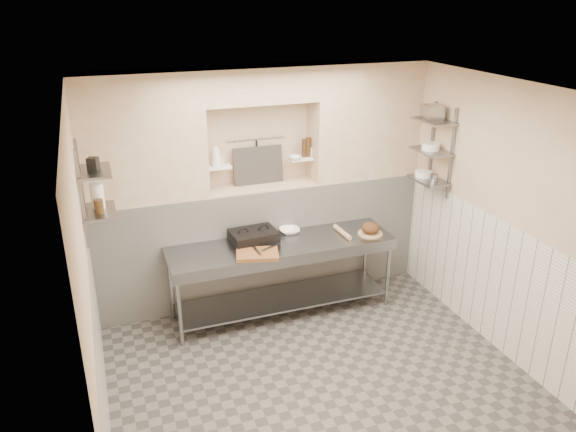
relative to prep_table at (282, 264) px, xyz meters
name	(u,v)px	position (x,y,z in m)	size (l,w,h in m)	color
floor	(315,376)	(-0.06, -1.18, -0.69)	(4.00, 3.90, 0.10)	#5B5550
ceiling	(322,85)	(-0.06, -1.18, 2.21)	(4.00, 3.90, 0.10)	silver
wall_left	(81,283)	(-2.11, -1.18, 0.76)	(0.10, 3.90, 2.80)	beige
wall_right	(502,217)	(1.99, -1.18, 0.76)	(0.10, 3.90, 2.80)	beige
wall_back	(255,181)	(-0.06, 0.82, 0.76)	(4.00, 0.10, 2.80)	beige
wall_front	(447,378)	(-0.06, -3.18, 0.76)	(4.00, 0.10, 2.80)	beige
backwall_lower	(262,241)	(-0.06, 0.57, 0.06)	(4.00, 0.40, 1.40)	silver
alcove_sill	(261,186)	(-0.06, 0.57, 0.77)	(1.30, 0.40, 0.02)	beige
backwall_pillar_left	(141,139)	(-1.39, 0.57, 1.46)	(1.35, 0.40, 1.40)	beige
backwall_pillar_right	(364,121)	(1.26, 0.57, 1.46)	(1.35, 0.40, 1.40)	beige
backwall_header	(259,85)	(-0.06, 0.57, 1.96)	(1.30, 0.40, 0.40)	beige
wainscot_left	(100,355)	(-2.05, -1.18, 0.06)	(0.02, 3.90, 1.40)	silver
wainscot_right	(488,278)	(1.93, -1.18, 0.06)	(0.02, 3.90, 1.40)	silver
alcove_shelf_left	(219,167)	(-0.56, 0.57, 1.06)	(0.28, 0.16, 0.03)	white
alcove_shelf_right	(301,159)	(0.44, 0.57, 1.06)	(0.28, 0.16, 0.03)	white
utensil_rail	(256,139)	(-0.06, 0.74, 1.31)	(0.02, 0.02, 0.70)	gray
hanging_steel	(257,153)	(-0.06, 0.72, 1.14)	(0.02, 0.02, 0.30)	black
splash_panel	(258,165)	(-0.06, 0.67, 1.00)	(0.60, 0.02, 0.45)	#383330
shelf_rail_left_a	(81,187)	(-2.04, 0.07, 1.16)	(0.03, 0.03, 0.95)	slate
shelf_rail_left_b	(82,200)	(-2.04, -0.33, 1.16)	(0.03, 0.03, 0.95)	slate
wall_shelf_left_lower	(99,211)	(-1.90, -0.13, 0.96)	(0.30, 0.50, 0.03)	slate
wall_shelf_left_upper	(94,171)	(-1.90, -0.13, 1.36)	(0.30, 0.50, 0.03)	slate
shelf_rail_right_a	(432,146)	(1.91, 0.07, 1.21)	(0.03, 0.03, 1.05)	slate
shelf_rail_right_b	(452,154)	(1.91, -0.33, 1.21)	(0.03, 0.03, 1.05)	slate
wall_shelf_right_lower	(428,180)	(1.78, -0.13, 0.86)	(0.30, 0.50, 0.03)	slate
wall_shelf_right_mid	(431,151)	(1.78, -0.13, 1.21)	(0.30, 0.50, 0.03)	slate
wall_shelf_right_upper	(434,121)	(1.78, -0.13, 1.56)	(0.30, 0.50, 0.03)	slate
prep_table	(282,264)	(0.00, 0.00, 0.00)	(2.60, 0.70, 0.90)	gray
panini_press	(254,237)	(-0.29, 0.15, 0.33)	(0.54, 0.41, 0.14)	black
cutting_board	(257,254)	(-0.36, -0.21, 0.28)	(0.45, 0.32, 0.04)	brown
knife_blade	(271,247)	(-0.17, -0.14, 0.31)	(0.29, 0.03, 0.01)	gray
tongs	(257,250)	(-0.35, -0.17, 0.31)	(0.02, 0.02, 0.26)	gray
mixing_bowl	(289,231)	(0.18, 0.25, 0.29)	(0.24, 0.24, 0.06)	white
rolling_pin	(342,232)	(0.75, 0.00, 0.29)	(0.06, 0.06, 0.38)	tan
bread_board	(370,233)	(1.06, -0.10, 0.27)	(0.29, 0.29, 0.02)	tan
bread_loaf	(370,228)	(1.06, -0.10, 0.34)	(0.22, 0.22, 0.13)	#4C2D19
bottle_soap	(216,154)	(-0.59, 0.57, 1.21)	(0.11, 0.11, 0.28)	white
jar_alcove	(221,161)	(-0.53, 0.59, 1.13)	(0.07, 0.07, 0.11)	beige
bowl_alcove	(295,158)	(0.35, 0.52, 1.09)	(0.14, 0.14, 0.04)	white
condiment_a	(308,147)	(0.54, 0.59, 1.19)	(0.06, 0.06, 0.23)	#3A2512
condiment_b	(304,148)	(0.49, 0.59, 1.18)	(0.05, 0.05, 0.22)	#3A2512
condiment_c	(310,152)	(0.57, 0.60, 1.12)	(0.06, 0.06, 0.11)	white
jug_left	(97,196)	(-1.90, -0.08, 1.10)	(0.13, 0.13, 0.25)	white
jar_left	(99,206)	(-1.90, -0.21, 1.04)	(0.09, 0.09, 0.13)	#3A2512
box_left_upper	(93,164)	(-1.90, -0.17, 1.43)	(0.09, 0.09, 0.13)	black
bowl_right	(424,174)	(1.78, -0.02, 0.90)	(0.21, 0.21, 0.06)	white
canister_right	(434,178)	(1.78, -0.24, 0.92)	(0.09, 0.09, 0.09)	gray
bowl_right_mid	(431,146)	(1.78, -0.11, 1.26)	(0.21, 0.21, 0.08)	white
basket_right	(432,112)	(1.78, -0.08, 1.65)	(0.20, 0.24, 0.16)	gray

